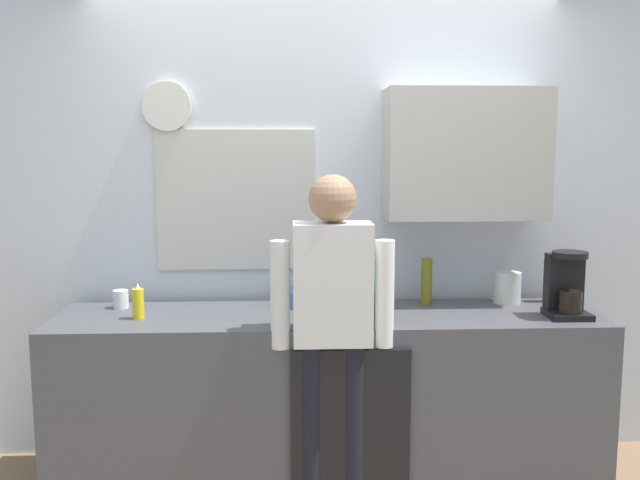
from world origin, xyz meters
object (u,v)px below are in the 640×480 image
at_px(bottle_dark_sauce, 379,307).
at_px(bottle_amber_beer, 549,281).
at_px(mixing_bowl, 298,298).
at_px(dish_soap, 138,303).
at_px(cup_white_mug, 121,299).
at_px(storage_canister, 508,288).
at_px(potted_plant, 378,290).
at_px(person_at_sink, 332,316).
at_px(bottle_olive_oil, 426,282).
at_px(coffee_maker, 566,287).

xyz_separation_m(bottle_dark_sauce, bottle_amber_beer, (0.99, 0.47, 0.03)).
distance_m(mixing_bowl, dish_soap, 0.83).
distance_m(cup_white_mug, storage_canister, 2.06).
relative_size(bottle_amber_beer, potted_plant, 1.00).
height_order(bottle_amber_beer, person_at_sink, person_at_sink).
relative_size(mixing_bowl, storage_canister, 1.29).
bearing_deg(bottle_olive_oil, coffee_maker, -23.84).
relative_size(cup_white_mug, dish_soap, 0.53).
distance_m(mixing_bowl, potted_plant, 0.48).
height_order(coffee_maker, dish_soap, coffee_maker).
relative_size(bottle_dark_sauce, person_at_sink, 0.11).
bearing_deg(bottle_dark_sauce, dish_soap, 170.91).
distance_m(cup_white_mug, potted_plant, 1.34).
xyz_separation_m(bottle_amber_beer, potted_plant, (-0.97, -0.28, 0.02)).
height_order(coffee_maker, potted_plant, coffee_maker).
bearing_deg(potted_plant, person_at_sink, -134.29).
bearing_deg(mixing_bowl, potted_plant, -33.97).
xyz_separation_m(cup_white_mug, potted_plant, (1.32, -0.23, 0.08)).
relative_size(bottle_dark_sauce, storage_canister, 1.06).
bearing_deg(potted_plant, bottle_olive_oil, 39.75).
distance_m(bottle_olive_oil, person_at_sink, 0.73).
relative_size(bottle_dark_sauce, cup_white_mug, 1.89).
relative_size(coffee_maker, bottle_dark_sauce, 1.83).
xyz_separation_m(bottle_amber_beer, dish_soap, (-2.15, -0.28, -0.04)).
relative_size(coffee_maker, dish_soap, 1.83).
bearing_deg(cup_white_mug, bottle_dark_sauce, -17.81).
height_order(bottle_olive_oil, mixing_bowl, bottle_olive_oil).
relative_size(bottle_dark_sauce, mixing_bowl, 0.82).
bearing_deg(mixing_bowl, coffee_maker, -12.92).
distance_m(bottle_olive_oil, dish_soap, 1.49).
height_order(potted_plant, dish_soap, potted_plant).
relative_size(coffee_maker, person_at_sink, 0.21).
xyz_separation_m(coffee_maker, bottle_amber_beer, (0.04, 0.32, -0.03)).
bearing_deg(potted_plant, mixing_bowl, 146.03).
relative_size(mixing_bowl, person_at_sink, 0.14).
relative_size(bottle_olive_oil, bottle_dark_sauce, 1.39).
relative_size(coffee_maker, mixing_bowl, 1.50).
xyz_separation_m(mixing_bowl, dish_soap, (-0.79, -0.26, 0.04)).
relative_size(bottle_olive_oil, dish_soap, 1.39).
xyz_separation_m(cup_white_mug, dish_soap, (0.14, -0.23, 0.03)).
distance_m(bottle_dark_sauce, mixing_bowl, 0.59).
distance_m(dish_soap, person_at_sink, 0.97).
relative_size(bottle_dark_sauce, dish_soap, 1.00).
xyz_separation_m(coffee_maker, cup_white_mug, (-2.26, 0.28, -0.10)).
distance_m(bottle_dark_sauce, potted_plant, 0.19).
bearing_deg(person_at_sink, bottle_olive_oil, 38.12).
bearing_deg(coffee_maker, bottle_amber_beer, 83.76).
relative_size(bottle_olive_oil, person_at_sink, 0.16).
bearing_deg(storage_canister, mixing_bowl, 179.44).
height_order(bottle_dark_sauce, dish_soap, same).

